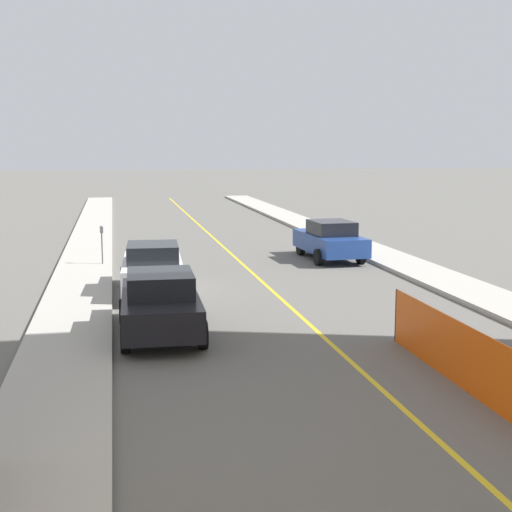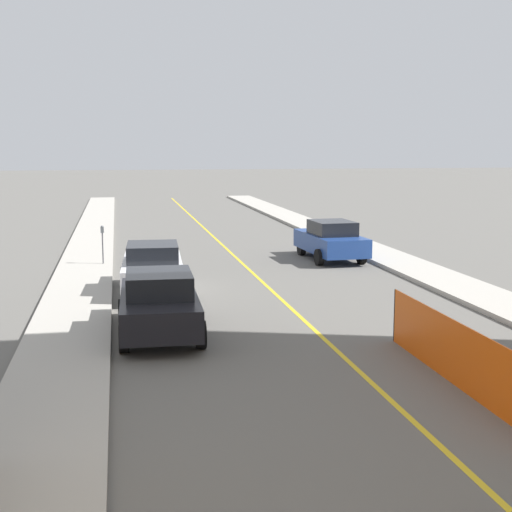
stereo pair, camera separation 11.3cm
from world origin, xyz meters
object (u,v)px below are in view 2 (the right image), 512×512
(parked_car_curb_near, at_px, (159,303))
(parked_car_curb_far, at_px, (331,240))
(parked_car_curb_mid, at_px, (153,268))
(parking_meter_far_curb, at_px, (102,237))

(parked_car_curb_near, distance_m, parked_car_curb_far, 12.88)
(parked_car_curb_near, distance_m, parked_car_curb_mid, 5.04)
(parked_car_curb_mid, xyz_separation_m, parked_car_curb_far, (7.39, 5.43, 0.00))
(parked_car_curb_near, xyz_separation_m, parked_car_curb_far, (7.49, 10.47, 0.00))
(parked_car_curb_near, height_order, parked_car_curb_far, same)
(parked_car_curb_far, bearing_deg, parking_meter_far_curb, 178.08)
(parked_car_curb_far, distance_m, parking_meter_far_curb, 9.00)
(parked_car_curb_mid, relative_size, parked_car_curb_far, 1.00)
(parked_car_curb_near, bearing_deg, parked_car_curb_far, 56.00)
(parking_meter_far_curb, bearing_deg, parked_car_curb_near, -81.71)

